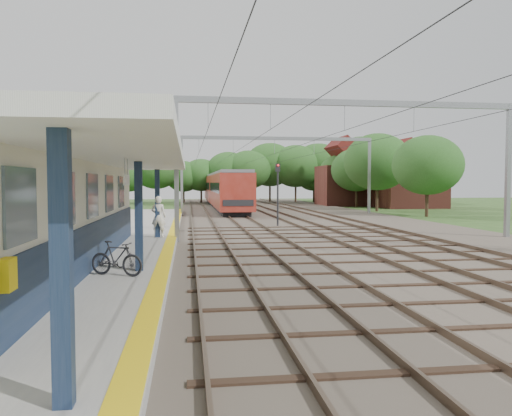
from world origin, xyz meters
TOP-DOWN VIEW (x-y plane):
  - ground at (0.00, 0.00)m, footprint 160.00×160.00m
  - ballast_bed at (4.00, 30.00)m, footprint 18.00×90.00m
  - platform at (-7.50, 14.00)m, footprint 5.00×52.00m
  - yellow_stripe at (-5.25, 14.00)m, footprint 0.45×52.00m
  - station_building at (-8.88, 7.00)m, footprint 3.41×18.00m
  - canopy at (-7.77, 6.00)m, footprint 6.40×20.00m
  - rail_tracks at (1.50, 30.00)m, footprint 11.80×88.00m
  - catenary_system at (3.39, 25.28)m, footprint 17.22×88.00m
  - tree_band at (3.84, 57.12)m, footprint 31.72×30.88m
  - house_near at (21.00, 46.00)m, footprint 7.00×6.12m
  - house_far at (16.00, 52.00)m, footprint 8.00×6.12m
  - person at (-5.86, 15.00)m, footprint 0.81×0.64m
  - bicycle at (-6.44, 5.22)m, footprint 1.66×1.10m
  - train at (-0.50, 49.10)m, footprint 2.96×36.84m
  - signal_post at (1.35, 23.19)m, footprint 0.29×0.25m

SIDE VIEW (x-z plane):
  - ground at x=0.00m, z-range 0.00..0.00m
  - ballast_bed at x=4.00m, z-range 0.00..0.10m
  - platform at x=-7.50m, z-range 0.00..0.35m
  - rail_tracks at x=1.50m, z-range 0.10..0.25m
  - yellow_stripe at x=-5.25m, z-range 0.35..0.36m
  - bicycle at x=-6.44m, z-range 0.35..1.32m
  - person at x=-5.86m, z-range 0.35..2.31m
  - station_building at x=-8.88m, z-range 0.34..3.74m
  - train at x=-0.50m, z-range 0.22..4.11m
  - signal_post at x=1.35m, z-range 0.50..4.66m
  - house_near at x=21.00m, z-range -0.96..6.93m
  - house_far at x=16.00m, z-range -1.09..7.56m
  - canopy at x=-7.77m, z-range 1.92..5.36m
  - tree_band at x=3.84m, z-range 0.51..9.33m
  - catenary_system at x=3.39m, z-range 2.01..9.01m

